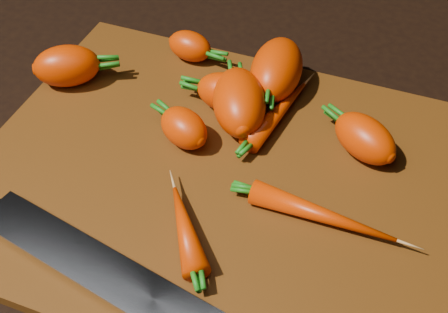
% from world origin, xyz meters
% --- Properties ---
extents(ground, '(2.00, 2.00, 0.01)m').
position_xyz_m(ground, '(0.00, 0.00, -0.01)').
color(ground, black).
extents(cutting_board, '(0.50, 0.40, 0.01)m').
position_xyz_m(cutting_board, '(0.00, 0.00, 0.01)').
color(cutting_board, '#62320B').
rests_on(cutting_board, ground).
extents(carrot_0, '(0.09, 0.08, 0.05)m').
position_xyz_m(carrot_0, '(-0.22, 0.08, 0.04)').
color(carrot_0, '#EA3600').
rests_on(carrot_0, cutting_board).
extents(carrot_1, '(0.07, 0.06, 0.04)m').
position_xyz_m(carrot_1, '(-0.05, 0.03, 0.03)').
color(carrot_1, '#EA3600').
rests_on(carrot_1, cutting_board).
extents(carrot_2, '(0.07, 0.10, 0.06)m').
position_xyz_m(carrot_2, '(0.01, 0.15, 0.04)').
color(carrot_2, '#EA3600').
rests_on(carrot_2, cutting_board).
extents(carrot_3, '(0.09, 0.11, 0.06)m').
position_xyz_m(carrot_3, '(-0.01, 0.08, 0.04)').
color(carrot_3, '#EA3600').
rests_on(carrot_3, cutting_board).
extents(carrot_4, '(0.07, 0.04, 0.04)m').
position_xyz_m(carrot_4, '(-0.03, 0.10, 0.03)').
color(carrot_4, '#EA3600').
rests_on(carrot_4, cutting_board).
extents(carrot_5, '(0.06, 0.04, 0.04)m').
position_xyz_m(carrot_5, '(-0.11, 0.17, 0.03)').
color(carrot_5, '#EA3600').
rests_on(carrot_5, cutting_board).
extents(carrot_6, '(0.09, 0.08, 0.04)m').
position_xyz_m(carrot_6, '(0.13, 0.08, 0.03)').
color(carrot_6, '#EA3600').
rests_on(carrot_6, cutting_board).
extents(carrot_7, '(0.05, 0.12, 0.02)m').
position_xyz_m(carrot_7, '(0.03, 0.10, 0.02)').
color(carrot_7, '#EA3600').
rests_on(carrot_7, cutting_board).
extents(carrot_8, '(0.14, 0.03, 0.02)m').
position_xyz_m(carrot_8, '(0.11, -0.02, 0.02)').
color(carrot_8, '#EA3600').
rests_on(carrot_8, cutting_board).
extents(carrot_9, '(0.08, 0.10, 0.03)m').
position_xyz_m(carrot_9, '(-0.00, -0.08, 0.02)').
color(carrot_9, '#EA3600').
rests_on(carrot_9, cutting_board).
extents(knife, '(0.39, 0.11, 0.02)m').
position_xyz_m(knife, '(-0.04, -0.15, 0.02)').
color(knife, gray).
rests_on(knife, cutting_board).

